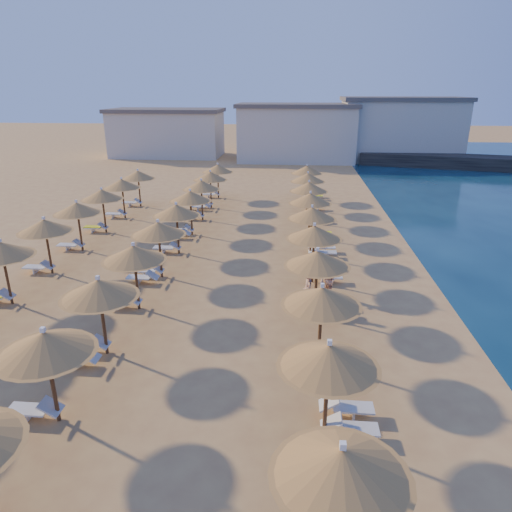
# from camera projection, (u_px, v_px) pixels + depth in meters

# --- Properties ---
(ground) EXTENTS (220.00, 220.00, 0.00)m
(ground) POSITION_uv_depth(u_px,v_px,m) (224.00, 316.00, 19.49)
(ground) COLOR tan
(ground) RESTS_ON ground
(jetty) EXTENTS (30.09, 11.01, 1.50)m
(jetty) POSITION_uv_depth(u_px,v_px,m) (489.00, 163.00, 54.52)
(jetty) COLOR black
(jetty) RESTS_ON ground
(hotel_blocks) EXTENTS (47.47, 11.25, 8.10)m
(hotel_blocks) POSITION_uv_depth(u_px,v_px,m) (294.00, 131.00, 61.49)
(hotel_blocks) COLOR beige
(hotel_blocks) RESTS_ON ground
(parasol_row_east) EXTENTS (2.76, 39.02, 3.08)m
(parasol_row_east) POSITION_uv_depth(u_px,v_px,m) (314.00, 233.00, 22.06)
(parasol_row_east) COLOR brown
(parasol_row_east) RESTS_ON ground
(parasol_row_west) EXTENTS (2.76, 39.02, 3.08)m
(parasol_row_west) POSITION_uv_depth(u_px,v_px,m) (158.00, 229.00, 22.67)
(parasol_row_west) COLOR brown
(parasol_row_west) RESTS_ON ground
(parasol_row_inland) EXTENTS (2.76, 28.14, 3.08)m
(parasol_row_inland) POSITION_uv_depth(u_px,v_px,m) (62.00, 217.00, 24.83)
(parasol_row_inland) COLOR brown
(parasol_row_inland) RESTS_ON ground
(loungers) EXTENTS (16.60, 37.71, 0.66)m
(loungers) POSITION_uv_depth(u_px,v_px,m) (199.00, 270.00, 23.53)
(loungers) COLOR silver
(loungers) RESTS_ON ground
(beachgoer_a) EXTENTS (0.55, 0.71, 1.72)m
(beachgoer_a) POSITION_uv_depth(u_px,v_px,m) (308.00, 291.00, 19.87)
(beachgoer_a) COLOR tan
(beachgoer_a) RESTS_ON ground
(beachgoer_b) EXTENTS (1.00, 1.04, 1.69)m
(beachgoer_b) POSITION_uv_depth(u_px,v_px,m) (328.00, 281.00, 20.94)
(beachgoer_b) COLOR tan
(beachgoer_b) RESTS_ON ground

